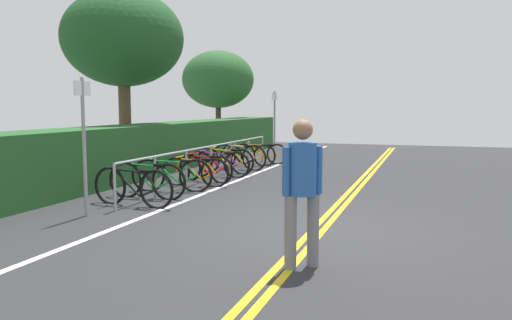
# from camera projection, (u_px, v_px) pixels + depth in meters

# --- Properties ---
(ground_plane) EXTENTS (35.24, 13.25, 0.05)m
(ground_plane) POSITION_uv_depth(u_px,v_px,m) (319.00, 230.00, 7.75)
(ground_plane) COLOR #2B2B2D
(centre_line_yellow_inner) EXTENTS (31.72, 0.10, 0.00)m
(centre_line_yellow_inner) POSITION_uv_depth(u_px,v_px,m) (324.00, 229.00, 7.72)
(centre_line_yellow_inner) COLOR gold
(centre_line_yellow_inner) RESTS_ON ground_plane
(centre_line_yellow_outer) EXTENTS (31.72, 0.10, 0.00)m
(centre_line_yellow_outer) POSITION_uv_depth(u_px,v_px,m) (314.00, 228.00, 7.78)
(centre_line_yellow_outer) COLOR gold
(centre_line_yellow_outer) RESTS_ON ground_plane
(bike_lane_stripe_white) EXTENTS (31.72, 0.12, 0.00)m
(bike_lane_stripe_white) POSITION_uv_depth(u_px,v_px,m) (148.00, 215.00, 8.70)
(bike_lane_stripe_white) COLOR white
(bike_lane_stripe_white) RESTS_ON ground_plane
(bike_rack) EXTENTS (8.47, 0.05, 0.86)m
(bike_rack) POSITION_uv_depth(u_px,v_px,m) (211.00, 154.00, 12.94)
(bike_rack) COLOR #9EA0A5
(bike_rack) RESTS_ON ground_plane
(bicycle_0) EXTENTS (0.46, 1.80, 0.76)m
(bicycle_0) POSITION_uv_depth(u_px,v_px,m) (133.00, 187.00, 9.47)
(bicycle_0) COLOR black
(bicycle_0) RESTS_ON ground_plane
(bicycle_1) EXTENTS (0.46, 1.74, 0.78)m
(bicycle_1) POSITION_uv_depth(u_px,v_px,m) (147.00, 180.00, 10.25)
(bicycle_1) COLOR black
(bicycle_1) RESTS_ON ground_plane
(bicycle_2) EXTENTS (0.58, 1.75, 0.76)m
(bicycle_2) POSITION_uv_depth(u_px,v_px,m) (172.00, 175.00, 11.09)
(bicycle_2) COLOR black
(bicycle_2) RESTS_ON ground_plane
(bicycle_3) EXTENTS (0.46, 1.66, 0.72)m
(bicycle_3) POSITION_uv_depth(u_px,v_px,m) (195.00, 172.00, 11.83)
(bicycle_3) COLOR black
(bicycle_3) RESTS_ON ground_plane
(bicycle_4) EXTENTS (0.55, 1.63, 0.72)m
(bicycle_4) POSITION_uv_depth(u_px,v_px,m) (205.00, 168.00, 12.54)
(bicycle_4) COLOR black
(bicycle_4) RESTS_ON ground_plane
(bicycle_5) EXTENTS (0.46, 1.72, 0.73)m
(bicycle_5) POSITION_uv_depth(u_px,v_px,m) (218.00, 164.00, 13.34)
(bicycle_5) COLOR black
(bicycle_5) RESTS_ON ground_plane
(bicycle_6) EXTENTS (0.46, 1.79, 0.74)m
(bicycle_6) POSITION_uv_depth(u_px,v_px,m) (225.00, 161.00, 14.14)
(bicycle_6) COLOR black
(bicycle_6) RESTS_ON ground_plane
(bicycle_7) EXTENTS (0.46, 1.75, 0.79)m
(bicycle_7) POSITION_uv_depth(u_px,v_px,m) (239.00, 157.00, 14.91)
(bicycle_7) COLOR black
(bicycle_7) RESTS_ON ground_plane
(bicycle_8) EXTENTS (0.67, 1.66, 0.72)m
(bicycle_8) POSITION_uv_depth(u_px,v_px,m) (248.00, 155.00, 15.76)
(bicycle_8) COLOR black
(bicycle_8) RESTS_ON ground_plane
(bicycle_9) EXTENTS (0.46, 1.74, 0.70)m
(bicycle_9) POSITION_uv_depth(u_px,v_px,m) (261.00, 154.00, 16.42)
(bicycle_9) COLOR black
(bicycle_9) RESTS_ON ground_plane
(pedestrian) EXTENTS (0.34, 0.41, 1.71)m
(pedestrian) POSITION_uv_depth(u_px,v_px,m) (302.00, 183.00, 5.79)
(pedestrian) COLOR slate
(pedestrian) RESTS_ON ground_plane
(sign_post_near) EXTENTS (0.36, 0.06, 2.33)m
(sign_post_near) POSITION_uv_depth(u_px,v_px,m) (84.00, 134.00, 8.50)
(sign_post_near) COLOR gray
(sign_post_near) RESTS_ON ground_plane
(sign_post_far) EXTENTS (0.36, 0.08, 2.35)m
(sign_post_far) POSITION_uv_depth(u_px,v_px,m) (275.00, 119.00, 17.31)
(sign_post_far) COLOR gray
(sign_post_far) RESTS_ON ground_plane
(hedge_backdrop) EXTENTS (17.42, 1.33, 1.36)m
(hedge_backdrop) POSITION_uv_depth(u_px,v_px,m) (166.00, 146.00, 15.02)
(hedge_backdrop) COLOR #235626
(hedge_backdrop) RESTS_ON ground_plane
(tree_mid) EXTENTS (3.38, 3.38, 5.08)m
(tree_mid) POSITION_uv_depth(u_px,v_px,m) (123.00, 39.00, 14.25)
(tree_mid) COLOR brown
(tree_mid) RESTS_ON ground_plane
(tree_far_right) EXTENTS (3.07, 3.07, 4.21)m
(tree_far_right) POSITION_uv_depth(u_px,v_px,m) (218.00, 80.00, 21.87)
(tree_far_right) COLOR #473323
(tree_far_right) RESTS_ON ground_plane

